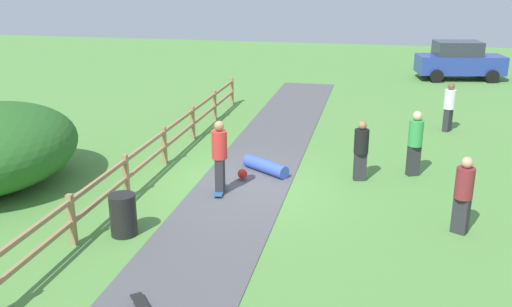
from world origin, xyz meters
name	(u,v)px	position (x,y,z in m)	size (l,w,h in m)	color
ground_plane	(243,187)	(0.00, 0.00, 0.00)	(60.00, 60.00, 0.00)	#568E42
asphalt_path	(243,186)	(0.00, 0.00, 0.01)	(2.40, 28.00, 0.02)	#515156
wooden_fence	(146,155)	(-2.60, 0.00, 0.67)	(0.12, 18.12, 1.10)	#997A51
trash_bin	(123,215)	(-1.80, -3.21, 0.45)	(0.56, 0.56, 0.90)	black
skater_riding	(220,153)	(-0.43, -0.58, 1.06)	(0.41, 0.81, 1.85)	#265999
skater_fallen	(264,167)	(0.34, 1.05, 0.20)	(1.40, 1.39, 0.36)	blue
skateboard_loose	(142,306)	(-0.32, -5.75, 0.09)	(0.66, 0.75, 0.08)	black
bystander_green	(415,140)	(4.32, 1.81, 0.99)	(0.50, 0.50, 1.79)	#2D2D33
bystander_maroon	(464,192)	(5.13, -1.63, 0.94)	(0.52, 0.52, 1.70)	#2D2D33
bystander_white	(449,105)	(5.69, 6.60, 0.93)	(0.52, 0.52, 1.69)	#2D2D33
bystander_black	(361,148)	(2.92, 1.13, 0.89)	(0.45, 0.45, 1.62)	#2D2D33
parked_car_blue	(459,61)	(7.21, 16.76, 0.96)	(4.43, 2.55, 1.92)	#283D99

